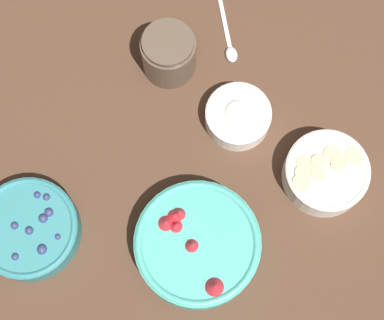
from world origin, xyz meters
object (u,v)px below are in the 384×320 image
at_px(jar_chocolate, 169,54).
at_px(bowl_blueberries, 28,229).
at_px(bowl_bananas, 326,173).
at_px(bowl_strawberries, 195,246).
at_px(bowl_cream, 238,116).

bearing_deg(jar_chocolate, bowl_blueberries, -167.37).
bearing_deg(bowl_blueberries, bowl_bananas, -29.83).
distance_m(bowl_strawberries, bowl_blueberries, 0.28).
bearing_deg(jar_chocolate, bowl_strawberries, -122.95).
distance_m(bowl_strawberries, bowl_cream, 0.25).
height_order(bowl_blueberries, bowl_cream, bowl_blueberries).
distance_m(bowl_blueberries, bowl_bananas, 0.52).
xyz_separation_m(bowl_bananas, bowl_cream, (-0.04, 0.18, -0.01)).
bearing_deg(bowl_blueberries, bowl_strawberries, -46.85).
bearing_deg(bowl_bananas, bowl_strawberries, 168.81).
bearing_deg(bowl_cream, jar_chocolate, 97.55).
distance_m(bowl_blueberries, bowl_cream, 0.41).
distance_m(bowl_blueberries, jar_chocolate, 0.39).
xyz_separation_m(bowl_strawberries, bowl_blueberries, (-0.19, 0.21, -0.01)).
xyz_separation_m(bowl_strawberries, bowl_cream, (0.21, 0.13, -0.01)).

